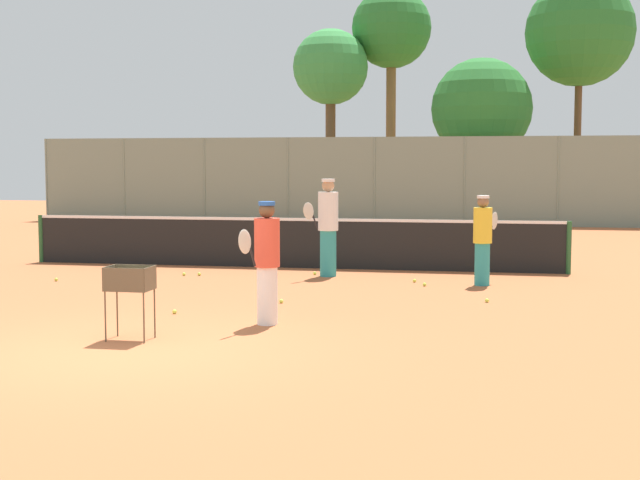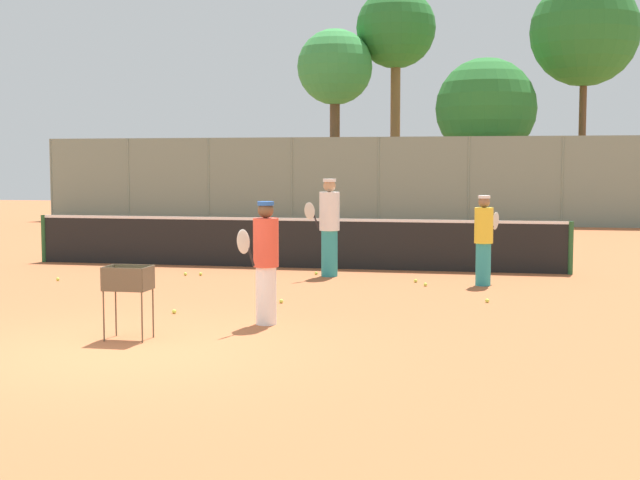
% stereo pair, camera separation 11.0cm
% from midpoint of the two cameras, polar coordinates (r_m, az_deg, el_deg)
% --- Properties ---
extents(ground_plane, '(80.00, 80.00, 0.00)m').
position_cam_midpoint_polar(ground_plane, '(10.89, -12.19, -6.99)').
color(ground_plane, '#B26038').
extents(tennis_net, '(11.65, 0.10, 1.07)m').
position_cam_midpoint_polar(tennis_net, '(19.04, -1.68, -0.12)').
color(tennis_net, '#26592D').
rests_on(tennis_net, ground_plane).
extents(back_fence, '(26.11, 0.08, 3.20)m').
position_cam_midpoint_polar(back_fence, '(32.68, 3.86, 3.80)').
color(back_fence, gray).
rests_on(back_fence, ground_plane).
extents(tree_0, '(3.38, 3.38, 9.66)m').
position_cam_midpoint_polar(tree_0, '(38.93, 4.96, 13.16)').
color(tree_0, brown).
rests_on(tree_0, ground_plane).
extents(tree_1, '(3.89, 3.89, 6.31)m').
position_cam_midpoint_polar(tree_1, '(35.37, 10.66, 8.26)').
color(tree_1, brown).
rests_on(tree_1, ground_plane).
extents(tree_2, '(4.23, 4.23, 9.47)m').
position_cam_midpoint_polar(tree_2, '(37.13, 16.67, 12.61)').
color(tree_2, brown).
rests_on(tree_2, ground_plane).
extents(tree_3, '(3.15, 3.15, 7.83)m').
position_cam_midpoint_polar(tree_3, '(37.84, 1.05, 10.87)').
color(tree_3, brown).
rests_on(tree_3, ground_plane).
extents(player_white_outfit, '(0.47, 0.84, 1.65)m').
position_cam_midpoint_polar(player_white_outfit, '(16.51, 10.63, 0.07)').
color(player_white_outfit, teal).
rests_on(player_white_outfit, ground_plane).
extents(player_red_cap, '(0.61, 0.86, 1.93)m').
position_cam_midpoint_polar(player_red_cap, '(17.54, 0.77, 0.90)').
color(player_red_cap, teal).
rests_on(player_red_cap, ground_plane).
extents(player_yellow_shirt, '(0.43, 0.87, 1.71)m').
position_cam_midpoint_polar(player_yellow_shirt, '(12.29, -3.25, -1.34)').
color(player_yellow_shirt, white).
rests_on(player_yellow_shirt, ground_plane).
extents(ball_cart, '(0.56, 0.41, 0.94)m').
position_cam_midpoint_polar(ball_cart, '(11.50, -11.88, -2.78)').
color(ball_cart, brown).
rests_on(ball_cart, ground_plane).
extents(tennis_ball_0, '(0.07, 0.07, 0.07)m').
position_cam_midpoint_polar(tennis_ball_0, '(16.32, 6.95, -2.85)').
color(tennis_ball_0, '#D1E54C').
rests_on(tennis_ball_0, ground_plane).
extents(tennis_ball_1, '(0.07, 0.07, 0.07)m').
position_cam_midpoint_polar(tennis_ball_1, '(14.56, 10.87, -3.83)').
color(tennis_ball_1, '#D1E54C').
rests_on(tennis_ball_1, ground_plane).
extents(tennis_ball_2, '(0.07, 0.07, 0.07)m').
position_cam_midpoint_polar(tennis_ball_2, '(17.93, -8.44, -2.17)').
color(tennis_ball_2, '#D1E54C').
rests_on(tennis_ball_2, ground_plane).
extents(tennis_ball_3, '(0.07, 0.07, 0.07)m').
position_cam_midpoint_polar(tennis_ball_3, '(16.82, 6.33, -2.61)').
color(tennis_ball_3, '#D1E54C').
rests_on(tennis_ball_3, ground_plane).
extents(tennis_ball_4, '(0.07, 0.07, 0.07)m').
position_cam_midpoint_polar(tennis_ball_4, '(13.44, -9.09, -4.54)').
color(tennis_ball_4, '#D1E54C').
rests_on(tennis_ball_4, ground_plane).
extents(tennis_ball_5, '(0.07, 0.07, 0.07)m').
position_cam_midpoint_polar(tennis_ball_5, '(17.64, -16.26, -2.43)').
color(tennis_ball_5, '#D1E54C').
rests_on(tennis_ball_5, ground_plane).
extents(tennis_ball_6, '(0.07, 0.07, 0.07)m').
position_cam_midpoint_polar(tennis_ball_6, '(17.87, -0.07, -2.14)').
color(tennis_ball_6, '#D1E54C').
rests_on(tennis_ball_6, ground_plane).
extents(tennis_ball_7, '(0.07, 0.07, 0.07)m').
position_cam_midpoint_polar(tennis_ball_7, '(17.89, -7.47, -2.17)').
color(tennis_ball_7, '#D1E54C').
rests_on(tennis_ball_7, ground_plane).
extents(tennis_ball_8, '(0.07, 0.07, 0.07)m').
position_cam_midpoint_polar(tennis_ball_8, '(14.27, -2.28, -3.93)').
color(tennis_ball_8, '#D1E54C').
rests_on(tennis_ball_8, ground_plane).
extents(parked_car, '(4.20, 1.70, 1.60)m').
position_cam_midpoint_polar(parked_car, '(36.16, -4.80, 2.41)').
color(parked_car, '#3F4C8C').
rests_on(parked_car, ground_plane).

